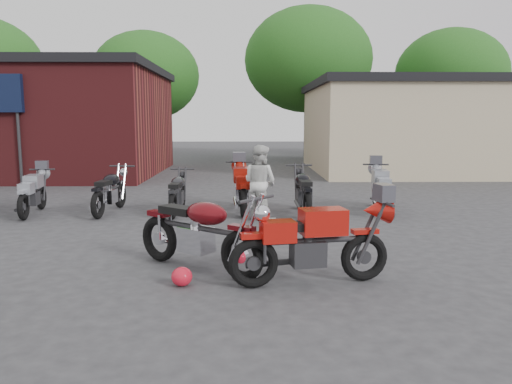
{
  "coord_description": "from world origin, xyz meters",
  "views": [
    {
      "loc": [
        0.68,
        -6.32,
        2.15
      ],
      "look_at": [
        0.81,
        2.34,
        0.9
      ],
      "focal_mm": 35.0,
      "sensor_mm": 36.0,
      "label": 1
    }
  ],
  "objects_px": {
    "person_light": "(260,182)",
    "row_bike_6": "(381,187)",
    "row_bike_2": "(110,188)",
    "vintage_motorcycle": "(200,227)",
    "helmet": "(182,277)",
    "row_bike_5": "(303,189)",
    "row_bike_3": "(178,190)",
    "row_bike_1": "(33,191)",
    "row_bike_4": "(241,185)",
    "sportbike": "(314,239)"
  },
  "relations": [
    {
      "from": "row_bike_1",
      "to": "row_bike_3",
      "type": "bearing_deg",
      "value": -95.74
    },
    {
      "from": "helmet",
      "to": "row_bike_2",
      "type": "relative_size",
      "value": 0.14
    },
    {
      "from": "sportbike",
      "to": "row_bike_4",
      "type": "height_order",
      "value": "row_bike_4"
    },
    {
      "from": "sportbike",
      "to": "row_bike_6",
      "type": "distance_m",
      "value": 5.81
    },
    {
      "from": "row_bike_1",
      "to": "vintage_motorcycle",
      "type": "bearing_deg",
      "value": -143.13
    },
    {
      "from": "row_bike_4",
      "to": "row_bike_3",
      "type": "bearing_deg",
      "value": 95.41
    },
    {
      "from": "helmet",
      "to": "row_bike_2",
      "type": "distance_m",
      "value": 5.79
    },
    {
      "from": "row_bike_6",
      "to": "row_bike_4",
      "type": "bearing_deg",
      "value": 95.87
    },
    {
      "from": "row_bike_3",
      "to": "vintage_motorcycle",
      "type": "bearing_deg",
      "value": -167.28
    },
    {
      "from": "row_bike_1",
      "to": "row_bike_5",
      "type": "distance_m",
      "value": 6.21
    },
    {
      "from": "row_bike_2",
      "to": "row_bike_5",
      "type": "height_order",
      "value": "row_bike_5"
    },
    {
      "from": "row_bike_1",
      "to": "row_bike_5",
      "type": "height_order",
      "value": "row_bike_5"
    },
    {
      "from": "helmet",
      "to": "row_bike_2",
      "type": "xyz_separation_m",
      "value": [
        -2.36,
        5.27,
        0.45
      ]
    },
    {
      "from": "row_bike_1",
      "to": "row_bike_4",
      "type": "height_order",
      "value": "row_bike_4"
    },
    {
      "from": "sportbike",
      "to": "row_bike_6",
      "type": "relative_size",
      "value": 1.03
    },
    {
      "from": "row_bike_6",
      "to": "row_bike_2",
      "type": "bearing_deg",
      "value": 97.34
    },
    {
      "from": "person_light",
      "to": "row_bike_4",
      "type": "distance_m",
      "value": 1.1
    },
    {
      "from": "person_light",
      "to": "row_bike_1",
      "type": "xyz_separation_m",
      "value": [
        -5.2,
        0.69,
        -0.27
      ]
    },
    {
      "from": "person_light",
      "to": "row_bike_3",
      "type": "xyz_separation_m",
      "value": [
        -1.89,
        0.76,
        -0.28
      ]
    },
    {
      "from": "row_bike_4",
      "to": "row_bike_6",
      "type": "bearing_deg",
      "value": -94.39
    },
    {
      "from": "row_bike_6",
      "to": "helmet",
      "type": "bearing_deg",
      "value": 149.58
    },
    {
      "from": "vintage_motorcycle",
      "to": "row_bike_5",
      "type": "distance_m",
      "value": 4.79
    },
    {
      "from": "person_light",
      "to": "row_bike_6",
      "type": "distance_m",
      "value": 3.06
    },
    {
      "from": "row_bike_5",
      "to": "row_bike_4",
      "type": "bearing_deg",
      "value": 73.84
    },
    {
      "from": "person_light",
      "to": "row_bike_3",
      "type": "relative_size",
      "value": 0.88
    },
    {
      "from": "vintage_motorcycle",
      "to": "row_bike_2",
      "type": "bearing_deg",
      "value": 156.77
    },
    {
      "from": "row_bike_5",
      "to": "vintage_motorcycle",
      "type": "bearing_deg",
      "value": 155.06
    },
    {
      "from": "helmet",
      "to": "row_bike_3",
      "type": "xyz_separation_m",
      "value": [
        -0.77,
        5.16,
        0.41
      ]
    },
    {
      "from": "row_bike_2",
      "to": "row_bike_3",
      "type": "distance_m",
      "value": 1.59
    },
    {
      "from": "row_bike_1",
      "to": "person_light",
      "type": "bearing_deg",
      "value": -104.46
    },
    {
      "from": "row_bike_3",
      "to": "row_bike_5",
      "type": "relative_size",
      "value": 0.91
    },
    {
      "from": "row_bike_2",
      "to": "row_bike_5",
      "type": "relative_size",
      "value": 0.97
    },
    {
      "from": "person_light",
      "to": "row_bike_3",
      "type": "height_order",
      "value": "person_light"
    },
    {
      "from": "row_bike_1",
      "to": "row_bike_4",
      "type": "distance_m",
      "value": 4.8
    },
    {
      "from": "helmet",
      "to": "sportbike",
      "type": "bearing_deg",
      "value": 1.61
    },
    {
      "from": "row_bike_2",
      "to": "vintage_motorcycle",
      "type": "bearing_deg",
      "value": -146.18
    },
    {
      "from": "person_light",
      "to": "row_bike_5",
      "type": "bearing_deg",
      "value": -110.14
    },
    {
      "from": "helmet",
      "to": "row_bike_5",
      "type": "height_order",
      "value": "row_bike_5"
    },
    {
      "from": "row_bike_4",
      "to": "row_bike_5",
      "type": "bearing_deg",
      "value": -109.24
    },
    {
      "from": "row_bike_4",
      "to": "helmet",
      "type": "bearing_deg",
      "value": 168.59
    },
    {
      "from": "vintage_motorcycle",
      "to": "sportbike",
      "type": "distance_m",
      "value": 1.65
    },
    {
      "from": "person_light",
      "to": "row_bike_5",
      "type": "xyz_separation_m",
      "value": [
        1.01,
        0.61,
        -0.22
      ]
    },
    {
      "from": "row_bike_4",
      "to": "row_bike_6",
      "type": "xyz_separation_m",
      "value": [
        3.31,
        -0.02,
        -0.04
      ]
    },
    {
      "from": "helmet",
      "to": "row_bike_3",
      "type": "height_order",
      "value": "row_bike_3"
    },
    {
      "from": "person_light",
      "to": "row_bike_2",
      "type": "distance_m",
      "value": 3.59
    },
    {
      "from": "vintage_motorcycle",
      "to": "helmet",
      "type": "xyz_separation_m",
      "value": [
        -0.18,
        -0.65,
        -0.52
      ]
    },
    {
      "from": "row_bike_6",
      "to": "row_bike_1",
      "type": "bearing_deg",
      "value": 98.3
    },
    {
      "from": "helmet",
      "to": "row_bike_1",
      "type": "height_order",
      "value": "row_bike_1"
    },
    {
      "from": "helmet",
      "to": "row_bike_5",
      "type": "xyz_separation_m",
      "value": [
        2.13,
        5.02,
        0.47
      ]
    },
    {
      "from": "vintage_motorcycle",
      "to": "row_bike_2",
      "type": "xyz_separation_m",
      "value": [
        -2.54,
        4.62,
        -0.07
      ]
    }
  ]
}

